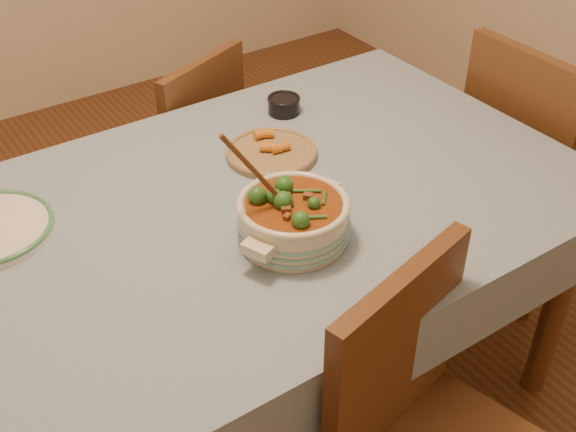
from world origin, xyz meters
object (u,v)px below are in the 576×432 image
at_px(dining_table, 262,228).
at_px(chair_far, 185,151).
at_px(condiment_bowl, 284,104).
at_px(chair_right, 531,158).
at_px(fried_plate, 271,151).
at_px(stew_casserole, 293,216).

distance_m(dining_table, chair_far, 0.77).
bearing_deg(condiment_bowl, chair_right, -26.17).
bearing_deg(fried_plate, stew_casserole, -115.30).
bearing_deg(dining_table, fried_plate, 49.40).
bearing_deg(chair_far, chair_right, 117.14).
bearing_deg(chair_right, fried_plate, 79.15).
bearing_deg(chair_right, chair_far, 50.16).
bearing_deg(stew_casserole, dining_table, 82.17).
xyz_separation_m(chair_far, chair_right, (0.90, -0.76, 0.05)).
bearing_deg(chair_far, dining_table, 56.06).
distance_m(dining_table, condiment_bowl, 0.47).
xyz_separation_m(dining_table, condiment_bowl, (0.30, 0.34, 0.12)).
bearing_deg(dining_table, chair_right, -1.39).
relative_size(condiment_bowl, fried_plate, 0.36).
relative_size(stew_casserole, chair_far, 0.39).
height_order(fried_plate, chair_far, chair_far).
xyz_separation_m(dining_table, chair_far, (0.14, 0.73, -0.19)).
distance_m(dining_table, chair_right, 1.05).
bearing_deg(chair_right, condiment_bowl, 64.10).
relative_size(condiment_bowl, chair_far, 0.12).
relative_size(stew_casserole, condiment_bowl, 3.19).
height_order(condiment_bowl, chair_far, chair_far).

